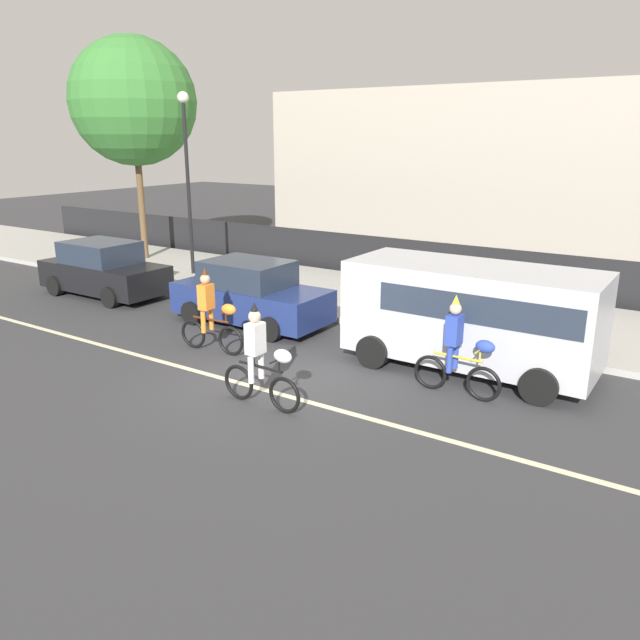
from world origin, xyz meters
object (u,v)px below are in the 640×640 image
Objects in this scene: parade_cyclist_orange at (211,316)px; parked_van_silver at (475,311)px; parade_cyclist_cobalt at (459,352)px; parked_car_black at (104,270)px; parade_cyclist_zebra at (261,362)px; street_lamp_post at (187,157)px; parked_car_navy at (250,294)px.

parked_van_silver is (5.26, 2.10, 0.44)m from parade_cyclist_orange.
parade_cyclist_cobalt is 11.83m from parked_car_black.
parade_cyclist_orange is 1.00× the size of parade_cyclist_cobalt.
parked_van_silver is (2.49, 3.80, 0.44)m from parade_cyclist_zebra.
street_lamp_post is (0.46, 3.27, 3.21)m from parked_car_black.
parked_car_navy is at bearing 179.45° from parked_van_silver.
parade_cyclist_cobalt is at bearing 7.26° from parade_cyclist_orange.
parade_cyclist_zebra is 4.57m from parked_van_silver.
street_lamp_post is (-5.15, 3.16, 3.21)m from parked_car_navy.
street_lamp_post is at bearing 148.50° from parked_car_navy.
parade_cyclist_orange is 0.47× the size of parked_car_black.
parked_van_silver reaches higher than parade_cyclist_cobalt.
street_lamp_post is at bearing 137.58° from parade_cyclist_orange.
parked_van_silver is 1.22× the size of parked_car_navy.
parade_cyclist_orange is at bearing -158.23° from parked_van_silver.
parked_van_silver is at bearing 21.77° from parade_cyclist_orange.
parked_van_silver is 5.94m from parked_car_navy.
parade_cyclist_zebra is at bearing -39.26° from street_lamp_post.
parade_cyclist_zebra reaches higher than parked_car_navy.
parade_cyclist_cobalt reaches higher than parked_car_black.
parade_cyclist_cobalt is 0.47× the size of parked_car_black.
street_lamp_post is at bearing 157.80° from parade_cyclist_cobalt.
parked_car_black is (-11.53, -0.06, -0.50)m from parked_van_silver.
parade_cyclist_orange and parade_cyclist_cobalt have the same top height.
parade_cyclist_zebra is at bearing -48.36° from parked_car_navy.
street_lamp_post is (-8.58, 7.01, 3.15)m from parade_cyclist_zebra.
parked_van_silver is at bearing 56.77° from parade_cyclist_zebra.
parked_car_black is 1.00× the size of parked_car_navy.
street_lamp_post is at bearing 163.82° from parked_van_silver.
parked_van_silver is at bearing -16.18° from street_lamp_post.
street_lamp_post reaches higher than parked_car_black.
parade_cyclist_zebra is at bearing -31.58° from parade_cyclist_orange.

